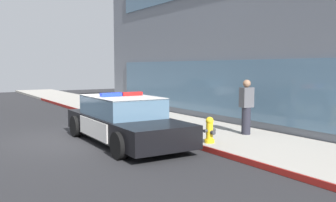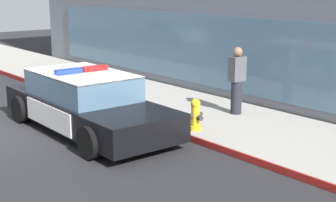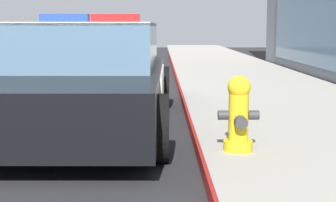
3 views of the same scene
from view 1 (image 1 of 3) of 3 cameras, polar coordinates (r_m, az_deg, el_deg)
name	(u,v)px [view 1 (image 1 of 3)]	position (r m, az deg, el deg)	size (l,w,h in m)	color
ground	(75,139)	(11.92, -14.29, -5.73)	(48.00, 48.00, 0.00)	#262628
sidewalk	(180,126)	(13.66, 1.91, -3.85)	(48.00, 3.20, 0.15)	#A39E93
curb_red_paint	(142,130)	(12.83, -4.08, -4.46)	(28.80, 0.04, 0.14)	maroon
storefront_building	(331,24)	(16.70, 24.09, 10.93)	(22.96, 9.16, 8.04)	slate
police_cruiser	(124,120)	(10.99, -6.89, -2.94)	(5.23, 2.18, 1.49)	black
fire_hydrant	(210,130)	(10.25, 6.50, -4.55)	(0.34, 0.39, 0.73)	gold
pedestrian_on_sidewalk	(246,107)	(11.66, 12.10, -0.89)	(0.28, 0.41, 1.71)	#23232D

